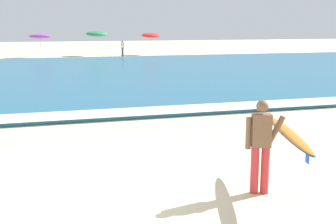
% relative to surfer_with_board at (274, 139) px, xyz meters
% --- Properties ---
extents(ground_plane, '(160.00, 160.00, 0.00)m').
position_rel_surfer_with_board_xyz_m(ground_plane, '(-3.26, 0.74, -1.03)').
color(ground_plane, beige).
extents(sea, '(120.00, 28.00, 0.14)m').
position_rel_surfer_with_board_xyz_m(sea, '(-3.26, 21.03, -0.96)').
color(sea, '#1E6084').
rests_on(sea, ground).
extents(surf_foam, '(120.00, 1.45, 0.01)m').
position_rel_surfer_with_board_xyz_m(surf_foam, '(-3.26, 7.63, -0.89)').
color(surf_foam, white).
rests_on(surf_foam, sea).
extents(surfer_with_board, '(1.31, 2.92, 1.73)m').
position_rel_surfer_with_board_xyz_m(surfer_with_board, '(0.00, 0.00, 0.00)').
color(surfer_with_board, red).
rests_on(surfer_with_board, ground).
extents(beach_umbrella_2, '(2.05, 2.07, 2.27)m').
position_rel_surfer_with_board_xyz_m(beach_umbrella_2, '(-3.64, 37.46, 0.96)').
color(beach_umbrella_2, beige).
rests_on(beach_umbrella_2, ground).
extents(beach_umbrella_3, '(2.16, 2.19, 2.53)m').
position_rel_surfer_with_board_xyz_m(beach_umbrella_3, '(1.94, 38.77, 1.14)').
color(beach_umbrella_3, beige).
rests_on(beach_umbrella_3, ground).
extents(beach_umbrella_4, '(1.98, 2.02, 2.34)m').
position_rel_surfer_with_board_xyz_m(beach_umbrella_4, '(7.55, 38.59, 0.97)').
color(beach_umbrella_4, beige).
rests_on(beach_umbrella_4, ground).
extents(beachgoer_near_row_left, '(0.32, 0.20, 1.58)m').
position_rel_surfer_with_board_xyz_m(beachgoer_near_row_left, '(4.16, 36.72, -0.19)').
color(beachgoer_near_row_left, '#383842').
rests_on(beachgoer_near_row_left, ground).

